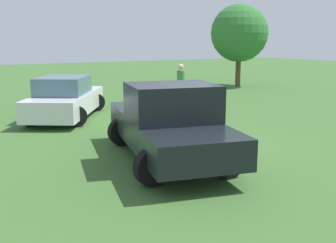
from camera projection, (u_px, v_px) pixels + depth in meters
The scene contains 5 objects.
ground_plane at pixel (193, 150), 10.20m from camera, with size 80.00×80.00×0.00m, color #3D662D.
pickup_truck at pixel (170, 122), 9.09m from camera, with size 2.96×5.20×1.79m.
sedan_near at pixel (65, 99), 14.18m from camera, with size 3.85×4.72×1.49m.
person_bystander at pixel (181, 83), 16.50m from camera, with size 0.42×0.42×1.77m.
tree_back_right at pixel (239, 33), 23.68m from camera, with size 3.35×3.35×4.79m.
Camera 1 is at (5.46, 8.23, 2.73)m, focal length 43.25 mm.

